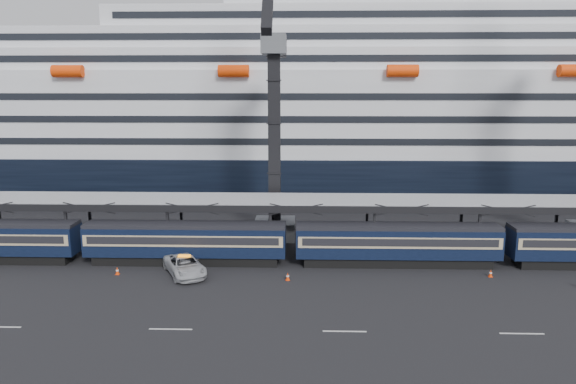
# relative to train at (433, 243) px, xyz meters

# --- Properties ---
(ground) EXTENTS (260.00, 260.00, 0.00)m
(ground) POSITION_rel_train_xyz_m (4.65, -10.00, -2.20)
(ground) COLOR black
(ground) RESTS_ON ground
(train) EXTENTS (133.05, 3.00, 4.05)m
(train) POSITION_rel_train_xyz_m (0.00, 0.00, 0.00)
(train) COLOR black
(train) RESTS_ON ground
(canopy) EXTENTS (130.00, 6.25, 5.53)m
(canopy) POSITION_rel_train_xyz_m (4.65, 4.00, 3.05)
(canopy) COLOR gray
(canopy) RESTS_ON ground
(cruise_ship) EXTENTS (214.09, 28.84, 34.00)m
(cruise_ship) POSITION_rel_train_xyz_m (3.57, 35.99, 10.14)
(cruise_ship) COLOR black
(cruise_ship) RESTS_ON ground
(crane_dark_near) EXTENTS (4.50, 17.75, 35.08)m
(crane_dark_near) POSITION_rel_train_xyz_m (-15.35, 8.59, 9.73)
(crane_dark_near) COLOR #53565B
(crane_dark_near) RESTS_ON ground
(pickup_truck) EXTENTS (5.27, 6.62, 1.67)m
(pickup_truck) POSITION_rel_train_xyz_m (-22.78, -3.22, -1.36)
(pickup_truck) COLOR #A6A8AD
(pickup_truck) RESTS_ON ground
(traffic_cone_b) EXTENTS (0.35, 0.35, 0.70)m
(traffic_cone_b) POSITION_rel_train_xyz_m (-28.87, -3.35, -1.85)
(traffic_cone_b) COLOR #FD3E07
(traffic_cone_b) RESTS_ON ground
(traffic_cone_c) EXTENTS (0.35, 0.35, 0.71)m
(traffic_cone_c) POSITION_rel_train_xyz_m (-13.52, -4.37, -1.85)
(traffic_cone_c) COLOR #FD3E07
(traffic_cone_c) RESTS_ON ground
(traffic_cone_d) EXTENTS (0.34, 0.34, 0.69)m
(traffic_cone_d) POSITION_rel_train_xyz_m (4.44, -3.03, -1.86)
(traffic_cone_d) COLOR #FD3E07
(traffic_cone_d) RESTS_ON ground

